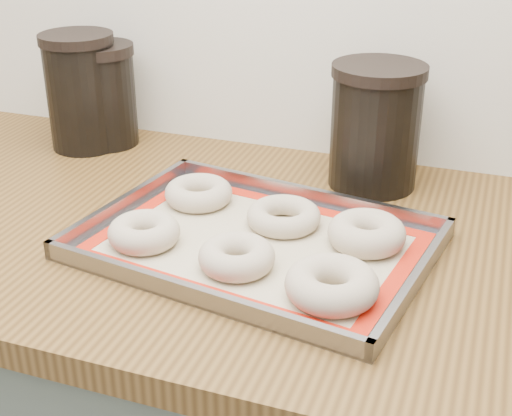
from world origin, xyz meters
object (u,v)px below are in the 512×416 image
at_px(bagel_front_left, 144,232).
at_px(bagel_front_mid, 237,257).
at_px(bagel_back_mid, 284,216).
at_px(bagel_front_right, 332,285).
at_px(canister_mid, 104,95).
at_px(canister_right, 375,126).
at_px(bagel_back_left, 199,193).
at_px(baking_tray, 256,243).
at_px(bagel_back_right, 367,233).
at_px(canister_left, 82,91).

bearing_deg(bagel_front_left, bagel_front_mid, -7.73).
xyz_separation_m(bagel_front_left, bagel_back_mid, (0.16, 0.11, -0.00)).
xyz_separation_m(bagel_front_right, canister_mid, (-0.53, 0.38, 0.07)).
distance_m(bagel_front_mid, canister_right, 0.36).
distance_m(bagel_back_left, canister_right, 0.30).
height_order(bagel_front_mid, canister_mid, canister_mid).
height_order(bagel_back_mid, canister_right, canister_right).
relative_size(bagel_front_left, bagel_front_mid, 1.00).
bearing_deg(baking_tray, bagel_back_right, 17.73).
distance_m(bagel_front_left, canister_right, 0.41).
bearing_deg(bagel_back_left, bagel_back_mid, -11.57).
relative_size(bagel_back_mid, bagel_back_right, 1.00).
height_order(bagel_back_mid, canister_left, canister_left).
height_order(baking_tray, bagel_back_left, bagel_back_left).
bearing_deg(baking_tray, bagel_back_left, 143.40).
bearing_deg(bagel_back_right, canister_left, 159.53).
bearing_deg(canister_right, canister_mid, 177.65).
relative_size(bagel_front_mid, bagel_back_left, 0.96).
relative_size(baking_tray, canister_left, 2.43).
bearing_deg(canister_mid, bagel_front_right, -35.84).
relative_size(bagel_front_mid, bagel_back_mid, 0.93).
bearing_deg(canister_left, canister_mid, 41.85).
height_order(bagel_back_right, canister_left, canister_left).
relative_size(baking_tray, bagel_back_right, 4.76).
distance_m(bagel_front_left, bagel_front_mid, 0.14).
bearing_deg(bagel_back_left, canister_left, 151.25).
distance_m(bagel_front_left, bagel_back_mid, 0.20).
bearing_deg(baking_tray, canister_mid, 144.36).
xyz_separation_m(bagel_front_left, bagel_front_right, (0.28, -0.05, 0.00)).
xyz_separation_m(canister_left, canister_mid, (0.03, 0.03, -0.01)).
xyz_separation_m(baking_tray, canister_mid, (-0.40, 0.28, 0.09)).
distance_m(canister_left, canister_right, 0.53).
bearing_deg(canister_right, baking_tray, -112.14).
bearing_deg(bagel_front_left, canister_left, 132.36).
relative_size(bagel_front_mid, canister_right, 0.50).
bearing_deg(canister_left, canister_right, 0.58).
distance_m(bagel_front_left, bagel_back_right, 0.30).
bearing_deg(bagel_back_mid, canister_right, 66.14).
xyz_separation_m(bagel_back_left, canister_mid, (-0.27, 0.19, 0.07)).
xyz_separation_m(baking_tray, bagel_back_left, (-0.13, 0.09, 0.01)).
bearing_deg(bagel_back_mid, canister_mid, 152.13).
distance_m(baking_tray, canister_left, 0.51).
relative_size(baking_tray, bagel_back_left, 4.89).
distance_m(canister_mid, canister_right, 0.50).
distance_m(bagel_front_right, canister_mid, 0.65).
distance_m(bagel_back_right, canister_right, 0.23).
distance_m(bagel_back_left, bagel_back_mid, 0.15).
distance_m(bagel_front_left, bagel_back_left, 0.14).
relative_size(bagel_front_left, bagel_back_right, 0.93).
height_order(bagel_back_left, canister_mid, canister_mid).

